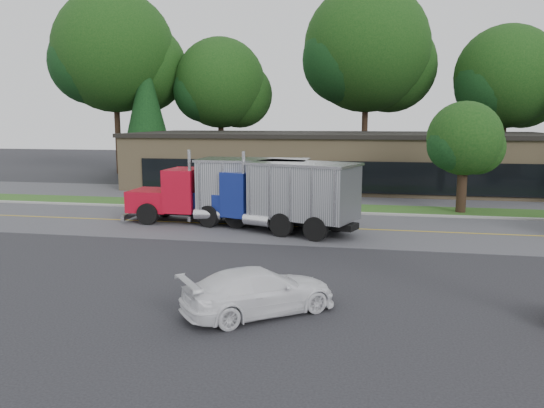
{
  "coord_description": "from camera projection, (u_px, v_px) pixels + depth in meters",
  "views": [
    {
      "loc": [
        4.98,
        -16.91,
        5.37
      ],
      "look_at": [
        0.76,
        4.92,
        1.8
      ],
      "focal_mm": 35.0,
      "sensor_mm": 36.0,
      "label": 1
    }
  ],
  "objects": [
    {
      "name": "evergreen_left",
      "position": [
        146.0,
        108.0,
        49.26
      ],
      "size": [
        5.08,
        5.08,
        11.55
      ],
      "color": "#382619",
      "rests_on": "ground"
    },
    {
      "name": "dump_truck_red",
      "position": [
        229.0,
        189.0,
        27.27
      ],
      "size": [
        9.51,
        2.68,
        3.36
      ],
      "rotation": [
        0.0,
        0.0,
        3.14
      ],
      "color": "black",
      "rests_on": "ground"
    },
    {
      "name": "center_line",
      "position": [
        273.0,
        226.0,
        26.91
      ],
      "size": [
        60.0,
        0.12,
        0.01
      ],
      "primitive_type": "cube",
      "color": "gold",
      "rests_on": "ground"
    },
    {
      "name": "tree_verge",
      "position": [
        465.0,
        142.0,
        30.24
      ],
      "size": [
        4.49,
        4.22,
        6.4
      ],
      "color": "#382619",
      "rests_on": "ground"
    },
    {
      "name": "ground",
      "position": [
        223.0,
        277.0,
        18.18
      ],
      "size": [
        140.0,
        140.0,
        0.0
      ],
      "primitive_type": "plane",
      "color": "#313136",
      "rests_on": "ground"
    },
    {
      "name": "far_parking",
      "position": [
        302.0,
        196.0,
        37.57
      ],
      "size": [
        60.0,
        7.0,
        0.02
      ],
      "primitive_type": "cube",
      "color": "slate",
      "rests_on": "ground"
    },
    {
      "name": "tree_far_a",
      "position": [
        117.0,
        58.0,
        51.27
      ],
      "size": [
        12.37,
        11.65,
        17.65
      ],
      "color": "#382619",
      "rests_on": "ground"
    },
    {
      "name": "strip_mall",
      "position": [
        337.0,
        161.0,
        42.7
      ],
      "size": [
        32.0,
        12.0,
        4.0
      ],
      "primitive_type": "cube",
      "color": "#9F8661",
      "rests_on": "ground"
    },
    {
      "name": "curb",
      "position": [
        286.0,
        212.0,
        30.98
      ],
      "size": [
        60.0,
        0.3,
        0.12
      ],
      "primitive_type": "cube",
      "color": "#9E9E99",
      "rests_on": "ground"
    },
    {
      "name": "tree_far_c",
      "position": [
        369.0,
        55.0,
        48.72
      ],
      "size": [
        12.31,
        11.59,
        17.56
      ],
      "color": "#382619",
      "rests_on": "ground"
    },
    {
      "name": "grass_verge",
      "position": [
        291.0,
        207.0,
        32.72
      ],
      "size": [
        60.0,
        3.4,
        0.03
      ],
      "primitive_type": "cube",
      "color": "#274E1A",
      "rests_on": "ground"
    },
    {
      "name": "tree_far_d",
      "position": [
        508.0,
        82.0,
        45.9
      ],
      "size": [
        9.41,
        8.85,
        13.42
      ],
      "color": "#382619",
      "rests_on": "ground"
    },
    {
      "name": "dump_truck_blue",
      "position": [
        282.0,
        194.0,
        25.42
      ],
      "size": [
        8.65,
        5.17,
        3.36
      ],
      "rotation": [
        0.0,
        0.0,
        2.79
      ],
      "color": "black",
      "rests_on": "ground"
    },
    {
      "name": "rally_car",
      "position": [
        259.0,
        291.0,
        14.75
      ],
      "size": [
        4.56,
        4.13,
        1.28
      ],
      "primitive_type": "imported",
      "rotation": [
        0.0,
        0.0,
        2.24
      ],
      "color": "white",
      "rests_on": "ground"
    },
    {
      "name": "road",
      "position": [
        273.0,
        226.0,
        26.91
      ],
      "size": [
        60.0,
        8.0,
        0.02
      ],
      "primitive_type": "cube",
      "color": "slate",
      "rests_on": "ground"
    },
    {
      "name": "tree_far_b",
      "position": [
        222.0,
        87.0,
        51.76
      ],
      "size": [
        9.27,
        8.72,
        13.22
      ],
      "color": "#382619",
      "rests_on": "ground"
    }
  ]
}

